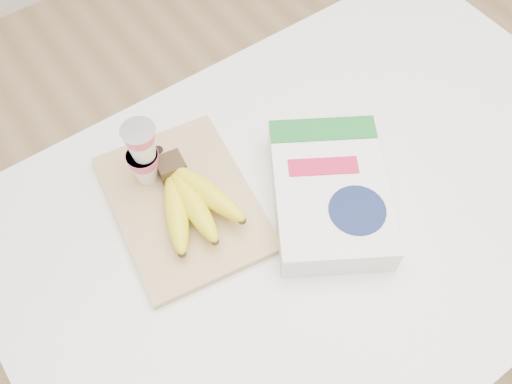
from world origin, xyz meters
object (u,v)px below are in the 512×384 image
yogurt_stack (143,153)px  bananas (190,200)px  table (309,292)px  cereal_box (330,192)px  cutting_board (184,203)px

yogurt_stack → bananas: bearing=-73.6°
table → cereal_box: cereal_box is taller
table → yogurt_stack: yogurt_stack is taller
cutting_board → yogurt_stack: (-0.02, 0.08, 0.08)m
yogurt_stack → cutting_board: bearing=-73.4°
bananas → cereal_box: size_ratio=0.60×
cutting_board → cereal_box: bearing=-24.7°
table → cereal_box: 0.48m
table → yogurt_stack: bearing=138.4°
table → yogurt_stack: size_ratio=8.67×
yogurt_stack → cereal_box: 0.34m
cutting_board → cereal_box: cereal_box is taller
table → cereal_box: (-0.00, -0.01, 0.48)m
bananas → yogurt_stack: yogurt_stack is taller
bananas → table: bearing=-28.8°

